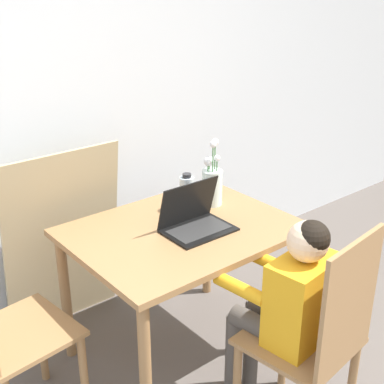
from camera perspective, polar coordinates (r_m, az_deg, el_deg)
The scene contains 9 objects.
wall_back at distance 2.77m, azimuth -15.07°, elevation 10.04°, with size 6.40×0.05×2.50m.
dining_table at distance 2.54m, azimuth -1.08°, elevation -5.73°, with size 1.01×0.78×0.71m.
chair_occupied at distance 2.21m, azimuth 13.07°, elevation -15.07°, with size 0.44×0.44×0.97m.
chair_spare at distance 2.31m, azimuth -19.59°, elevation -13.93°, with size 0.44×0.44×0.97m.
person_seated at distance 2.19m, azimuth 10.30°, elevation -11.22°, with size 0.34×0.45×0.98m.
laptop at distance 2.46m, azimuth 0.25°, elevation -2.87°, with size 0.32×0.23×0.22m.
flower_vase at distance 2.70m, azimuth 2.14°, elevation 0.91°, with size 0.10×0.10×0.34m.
water_bottle at distance 2.64m, azimuth -0.55°, elevation -0.11°, with size 0.07×0.07×0.19m.
cardboard_panel at distance 2.88m, azimuth -13.56°, elevation -5.14°, with size 0.64×0.16×1.01m.
Camera 1 is at (-1.11, -0.24, 1.82)m, focal length 50.00 mm.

